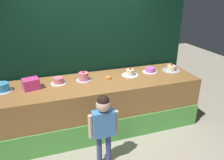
{
  "coord_description": "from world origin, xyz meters",
  "views": [
    {
      "loc": [
        -0.89,
        -2.93,
        2.45
      ],
      "look_at": [
        0.2,
        0.31,
        1.03
      ],
      "focal_mm": 34.83,
      "sensor_mm": 36.0,
      "label": 1
    }
  ],
  "objects_px": {
    "cake_left": "(59,81)",
    "cake_right": "(150,70)",
    "pink_box": "(31,84)",
    "cake_center_right": "(130,73)",
    "cake_center_left": "(84,77)",
    "cake_far_right": "(171,69)",
    "donut": "(108,77)",
    "cake_far_left": "(2,88)",
    "child_figure": "(103,121)"
  },
  "relations": [
    {
      "from": "cake_left",
      "to": "cake_right",
      "type": "relative_size",
      "value": 0.95
    },
    {
      "from": "pink_box",
      "to": "cake_center_left",
      "type": "height_order",
      "value": "cake_center_left"
    },
    {
      "from": "child_figure",
      "to": "donut",
      "type": "bearing_deg",
      "value": 68.6
    },
    {
      "from": "cake_left",
      "to": "cake_right",
      "type": "distance_m",
      "value": 1.77
    },
    {
      "from": "cake_center_right",
      "to": "cake_right",
      "type": "bearing_deg",
      "value": 4.87
    },
    {
      "from": "pink_box",
      "to": "cake_left",
      "type": "distance_m",
      "value": 0.45
    },
    {
      "from": "pink_box",
      "to": "cake_right",
      "type": "distance_m",
      "value": 2.21
    },
    {
      "from": "cake_center_left",
      "to": "cake_center_right",
      "type": "bearing_deg",
      "value": -2.27
    },
    {
      "from": "pink_box",
      "to": "cake_far_right",
      "type": "bearing_deg",
      "value": 0.66
    },
    {
      "from": "donut",
      "to": "cake_left",
      "type": "distance_m",
      "value": 0.89
    },
    {
      "from": "donut",
      "to": "cake_right",
      "type": "relative_size",
      "value": 0.39
    },
    {
      "from": "pink_box",
      "to": "cake_center_right",
      "type": "relative_size",
      "value": 0.78
    },
    {
      "from": "cake_right",
      "to": "donut",
      "type": "bearing_deg",
      "value": -175.99
    },
    {
      "from": "cake_left",
      "to": "cake_center_left",
      "type": "height_order",
      "value": "cake_center_left"
    },
    {
      "from": "cake_center_left",
      "to": "cake_right",
      "type": "xyz_separation_m",
      "value": [
        1.33,
        0.0,
        -0.03
      ]
    },
    {
      "from": "donut",
      "to": "child_figure",
      "type": "bearing_deg",
      "value": -111.4
    },
    {
      "from": "donut",
      "to": "cake_center_left",
      "type": "bearing_deg",
      "value": 172.34
    },
    {
      "from": "cake_far_right",
      "to": "cake_center_right",
      "type": "bearing_deg",
      "value": 178.53
    },
    {
      "from": "cake_right",
      "to": "pink_box",
      "type": "bearing_deg",
      "value": -177.64
    },
    {
      "from": "child_figure",
      "to": "cake_right",
      "type": "height_order",
      "value": "child_figure"
    },
    {
      "from": "pink_box",
      "to": "cake_far_right",
      "type": "relative_size",
      "value": 0.7
    },
    {
      "from": "cake_far_left",
      "to": "cake_left",
      "type": "relative_size",
      "value": 1.12
    },
    {
      "from": "pink_box",
      "to": "cake_center_right",
      "type": "bearing_deg",
      "value": 1.73
    },
    {
      "from": "cake_center_left",
      "to": "cake_center_right",
      "type": "height_order",
      "value": "cake_center_left"
    },
    {
      "from": "cake_center_left",
      "to": "cake_right",
      "type": "relative_size",
      "value": 0.98
    },
    {
      "from": "cake_right",
      "to": "cake_center_right",
      "type": "bearing_deg",
      "value": -175.13
    },
    {
      "from": "cake_left",
      "to": "cake_center_left",
      "type": "bearing_deg",
      "value": 0.46
    },
    {
      "from": "cake_left",
      "to": "cake_center_right",
      "type": "distance_m",
      "value": 1.33
    },
    {
      "from": "cake_center_right",
      "to": "cake_far_right",
      "type": "relative_size",
      "value": 0.9
    },
    {
      "from": "cake_right",
      "to": "cake_far_right",
      "type": "bearing_deg",
      "value": -7.78
    },
    {
      "from": "child_figure",
      "to": "pink_box",
      "type": "distance_m",
      "value": 1.38
    },
    {
      "from": "cake_left",
      "to": "cake_far_right",
      "type": "height_order",
      "value": "cake_left"
    },
    {
      "from": "cake_left",
      "to": "donut",
      "type": "bearing_deg",
      "value": -3.62
    },
    {
      "from": "donut",
      "to": "cake_center_right",
      "type": "relative_size",
      "value": 0.36
    },
    {
      "from": "child_figure",
      "to": "cake_far_left",
      "type": "relative_size",
      "value": 3.68
    },
    {
      "from": "cake_right",
      "to": "cake_far_right",
      "type": "relative_size",
      "value": 0.82
    },
    {
      "from": "donut",
      "to": "cake_far_left",
      "type": "relative_size",
      "value": 0.37
    },
    {
      "from": "cake_right",
      "to": "cake_left",
      "type": "bearing_deg",
      "value": -179.8
    },
    {
      "from": "cake_left",
      "to": "cake_far_right",
      "type": "relative_size",
      "value": 0.78
    },
    {
      "from": "child_figure",
      "to": "cake_left",
      "type": "relative_size",
      "value": 4.13
    },
    {
      "from": "cake_far_left",
      "to": "donut",
      "type": "bearing_deg",
      "value": -0.88
    },
    {
      "from": "cake_center_left",
      "to": "cake_center_right",
      "type": "distance_m",
      "value": 0.88
    },
    {
      "from": "cake_center_left",
      "to": "cake_far_right",
      "type": "distance_m",
      "value": 1.77
    },
    {
      "from": "child_figure",
      "to": "pink_box",
      "type": "relative_size",
      "value": 4.62
    },
    {
      "from": "child_figure",
      "to": "cake_far_left",
      "type": "height_order",
      "value": "child_figure"
    },
    {
      "from": "cake_left",
      "to": "cake_center_right",
      "type": "relative_size",
      "value": 0.87
    },
    {
      "from": "donut",
      "to": "cake_left",
      "type": "relative_size",
      "value": 0.41
    },
    {
      "from": "cake_center_right",
      "to": "cake_right",
      "type": "relative_size",
      "value": 1.09
    },
    {
      "from": "cake_far_left",
      "to": "cake_right",
      "type": "distance_m",
      "value": 2.65
    },
    {
      "from": "cake_left",
      "to": "cake_right",
      "type": "height_order",
      "value": "cake_left"
    }
  ]
}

